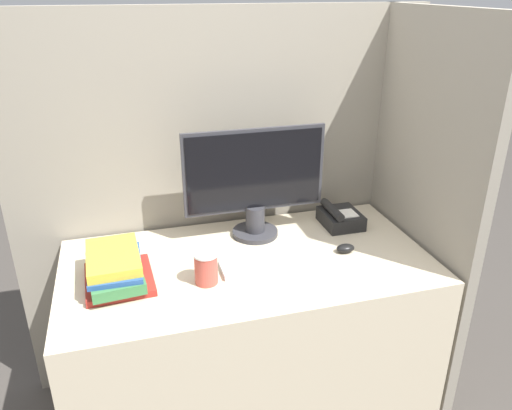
{
  "coord_description": "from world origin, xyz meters",
  "views": [
    {
      "loc": [
        -0.42,
        -1.24,
        1.73
      ],
      "look_at": [
        0.04,
        0.4,
        0.97
      ],
      "focal_mm": 35.0,
      "sensor_mm": 36.0,
      "label": 1
    }
  ],
  "objects": [
    {
      "name": "keyboard",
      "position": [
        0.1,
        0.3,
        0.77
      ],
      "size": [
        0.43,
        0.12,
        0.02
      ],
      "color": "silver",
      "rests_on": "desk"
    },
    {
      "name": "cubicle_panel_rear",
      "position": [
        0.0,
        0.76,
        0.83
      ],
      "size": [
        1.8,
        0.04,
        1.66
      ],
      "color": "gray",
      "rests_on": "ground_plane"
    },
    {
      "name": "book_stack",
      "position": [
        -0.49,
        0.34,
        0.82
      ],
      "size": [
        0.24,
        0.31,
        0.12
      ],
      "color": "maroon",
      "rests_on": "desk"
    },
    {
      "name": "cubicle_panel_right",
      "position": [
        0.74,
        0.39,
        0.83
      ],
      "size": [
        0.04,
        0.78,
        1.66
      ],
      "color": "gray",
      "rests_on": "ground_plane"
    },
    {
      "name": "mouse",
      "position": [
        0.39,
        0.32,
        0.78
      ],
      "size": [
        0.07,
        0.05,
        0.03
      ],
      "color": "black",
      "rests_on": "desk"
    },
    {
      "name": "monitor",
      "position": [
        0.08,
        0.56,
        0.99
      ],
      "size": [
        0.58,
        0.19,
        0.46
      ],
      "color": "#333338",
      "rests_on": "desk"
    },
    {
      "name": "coffee_cup",
      "position": [
        -0.18,
        0.25,
        0.82
      ],
      "size": [
        0.09,
        0.09,
        0.12
      ],
      "color": "#BF4C3F",
      "rests_on": "desk"
    },
    {
      "name": "desk",
      "position": [
        0.0,
        0.36,
        0.38
      ],
      "size": [
        1.4,
        0.72,
        0.76
      ],
      "color": "beige",
      "rests_on": "ground_plane"
    },
    {
      "name": "desk_telephone",
      "position": [
        0.46,
        0.55,
        0.8
      ],
      "size": [
        0.16,
        0.18,
        0.1
      ],
      "color": "black",
      "rests_on": "desk"
    }
  ]
}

